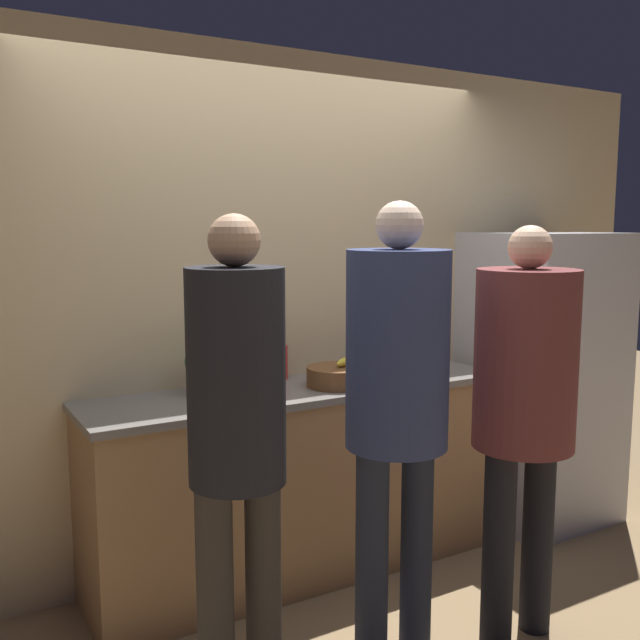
{
  "coord_description": "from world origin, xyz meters",
  "views": [
    {
      "loc": [
        -1.63,
        -2.66,
        1.74
      ],
      "look_at": [
        0.0,
        0.13,
        1.3
      ],
      "focal_mm": 40.0,
      "sensor_mm": 36.0,
      "label": 1
    }
  ],
  "objects_px": {
    "person_right": "(524,390)",
    "bottle_red": "(281,360)",
    "fruit_bowl": "(337,376)",
    "refrigerator": "(540,377)",
    "utensil_crock": "(377,360)",
    "potted_plant": "(200,368)",
    "cup_red": "(256,380)",
    "person_left": "(237,425)",
    "person_center": "(397,384)"
  },
  "relations": [
    {
      "from": "person_left",
      "to": "potted_plant",
      "type": "height_order",
      "value": "person_left"
    },
    {
      "from": "utensil_crock",
      "to": "cup_red",
      "type": "bearing_deg",
      "value": 179.12
    },
    {
      "from": "person_right",
      "to": "cup_red",
      "type": "relative_size",
      "value": 18.2
    },
    {
      "from": "person_center",
      "to": "cup_red",
      "type": "bearing_deg",
      "value": 102.35
    },
    {
      "from": "person_center",
      "to": "bottle_red",
      "type": "height_order",
      "value": "person_center"
    },
    {
      "from": "refrigerator",
      "to": "potted_plant",
      "type": "xyz_separation_m",
      "value": [
        -2.03,
        0.2,
        0.23
      ]
    },
    {
      "from": "cup_red",
      "to": "potted_plant",
      "type": "bearing_deg",
      "value": 170.8
    },
    {
      "from": "person_left",
      "to": "potted_plant",
      "type": "relative_size",
      "value": 7.95
    },
    {
      "from": "person_center",
      "to": "person_right",
      "type": "height_order",
      "value": "person_center"
    },
    {
      "from": "refrigerator",
      "to": "fruit_bowl",
      "type": "xyz_separation_m",
      "value": [
        -1.4,
        0.01,
        0.16
      ]
    },
    {
      "from": "utensil_crock",
      "to": "bottle_red",
      "type": "bearing_deg",
      "value": 163.59
    },
    {
      "from": "person_right",
      "to": "cup_red",
      "type": "xyz_separation_m",
      "value": [
        -0.72,
        1.03,
        -0.08
      ]
    },
    {
      "from": "person_left",
      "to": "bottle_red",
      "type": "distance_m",
      "value": 1.21
    },
    {
      "from": "person_right",
      "to": "person_center",
      "type": "bearing_deg",
      "value": 163.39
    },
    {
      "from": "person_center",
      "to": "person_left",
      "type": "bearing_deg",
      "value": 178.73
    },
    {
      "from": "person_center",
      "to": "person_right",
      "type": "bearing_deg",
      "value": -16.61
    },
    {
      "from": "person_left",
      "to": "cup_red",
      "type": "relative_size",
      "value": 18.62
    },
    {
      "from": "person_right",
      "to": "potted_plant",
      "type": "bearing_deg",
      "value": 132.42
    },
    {
      "from": "person_right",
      "to": "bottle_red",
      "type": "distance_m",
      "value": 1.27
    },
    {
      "from": "refrigerator",
      "to": "fruit_bowl",
      "type": "distance_m",
      "value": 1.4
    },
    {
      "from": "utensil_crock",
      "to": "refrigerator",
      "type": "bearing_deg",
      "value": -7.69
    },
    {
      "from": "person_right",
      "to": "potted_plant",
      "type": "relative_size",
      "value": 7.77
    },
    {
      "from": "fruit_bowl",
      "to": "potted_plant",
      "type": "height_order",
      "value": "potted_plant"
    },
    {
      "from": "person_left",
      "to": "person_right",
      "type": "xyz_separation_m",
      "value": [
        1.19,
        -0.17,
        0.02
      ]
    },
    {
      "from": "person_right",
      "to": "bottle_red",
      "type": "bearing_deg",
      "value": 113.57
    },
    {
      "from": "person_right",
      "to": "fruit_bowl",
      "type": "relative_size",
      "value": 5.71
    },
    {
      "from": "person_center",
      "to": "cup_red",
      "type": "xyz_separation_m",
      "value": [
        -0.19,
        0.88,
        -0.13
      ]
    },
    {
      "from": "refrigerator",
      "to": "bottle_red",
      "type": "distance_m",
      "value": 1.6
    },
    {
      "from": "potted_plant",
      "to": "fruit_bowl",
      "type": "bearing_deg",
      "value": -16.44
    },
    {
      "from": "fruit_bowl",
      "to": "potted_plant",
      "type": "relative_size",
      "value": 1.36
    },
    {
      "from": "refrigerator",
      "to": "person_right",
      "type": "relative_size",
      "value": 0.97
    },
    {
      "from": "person_center",
      "to": "potted_plant",
      "type": "distance_m",
      "value": 1.03
    },
    {
      "from": "fruit_bowl",
      "to": "utensil_crock",
      "type": "height_order",
      "value": "utensil_crock"
    },
    {
      "from": "fruit_bowl",
      "to": "bottle_red",
      "type": "relative_size",
      "value": 1.23
    },
    {
      "from": "person_left",
      "to": "bottle_red",
      "type": "bearing_deg",
      "value": 55.59
    },
    {
      "from": "person_left",
      "to": "fruit_bowl",
      "type": "bearing_deg",
      "value": 40.23
    },
    {
      "from": "bottle_red",
      "to": "cup_red",
      "type": "height_order",
      "value": "bottle_red"
    },
    {
      "from": "refrigerator",
      "to": "person_center",
      "type": "bearing_deg",
      "value": -155.45
    },
    {
      "from": "person_center",
      "to": "fruit_bowl",
      "type": "height_order",
      "value": "person_center"
    },
    {
      "from": "person_center",
      "to": "person_right",
      "type": "xyz_separation_m",
      "value": [
        0.52,
        -0.16,
        -0.05
      ]
    },
    {
      "from": "fruit_bowl",
      "to": "cup_red",
      "type": "relative_size",
      "value": 3.19
    },
    {
      "from": "refrigerator",
      "to": "cup_red",
      "type": "bearing_deg",
      "value": 174.99
    },
    {
      "from": "refrigerator",
      "to": "person_right",
      "type": "height_order",
      "value": "person_right"
    },
    {
      "from": "person_center",
      "to": "person_right",
      "type": "relative_size",
      "value": 1.05
    },
    {
      "from": "refrigerator",
      "to": "fruit_bowl",
      "type": "relative_size",
      "value": 5.56
    },
    {
      "from": "refrigerator",
      "to": "person_left",
      "type": "xyz_separation_m",
      "value": [
        -2.24,
        -0.71,
        0.21
      ]
    },
    {
      "from": "bottle_red",
      "to": "refrigerator",
      "type": "bearing_deg",
      "value": -10.49
    },
    {
      "from": "fruit_bowl",
      "to": "bottle_red",
      "type": "xyz_separation_m",
      "value": [
        -0.16,
        0.28,
        0.05
      ]
    },
    {
      "from": "person_right",
      "to": "utensil_crock",
      "type": "distance_m",
      "value": 1.02
    },
    {
      "from": "refrigerator",
      "to": "person_left",
      "type": "bearing_deg",
      "value": -162.54
    }
  ]
}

